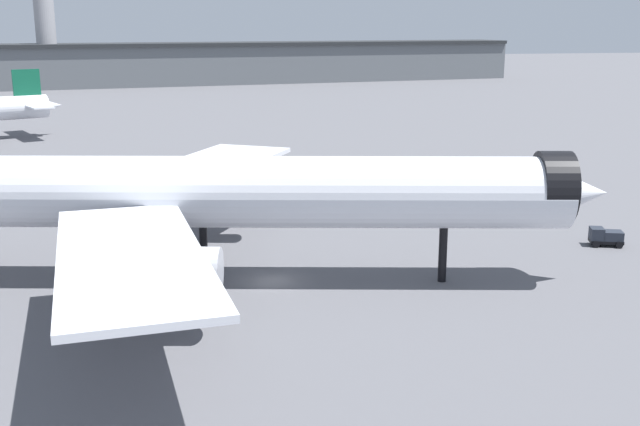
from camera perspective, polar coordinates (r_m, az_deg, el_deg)
ground at (r=67.10m, az=-3.54°, el=-5.06°), size 900.00×900.00×0.00m
airliner_near_gate at (r=65.54m, az=-7.16°, el=1.45°), size 64.25×57.71×17.63m
terminal_building at (r=286.14m, az=-7.29°, el=11.02°), size 223.82×46.92×29.24m
service_truck_front at (r=100.81m, az=-19.82°, el=1.55°), size 2.82×5.61×3.00m
baggage_tug_wing at (r=82.18m, az=20.41°, el=-1.64°), size 3.55×2.75×1.85m
traffic_cone_near_nose at (r=96.29m, az=11.81°, el=0.75°), size 0.50×0.50×0.63m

